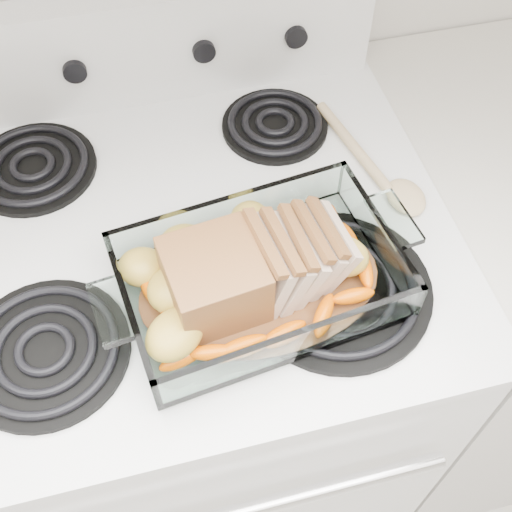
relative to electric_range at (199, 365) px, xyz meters
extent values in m
cube|color=white|center=(0.00, 0.00, -0.02)|extent=(0.76, 0.65, 0.92)
cube|color=white|center=(0.00, 0.00, 0.44)|extent=(0.78, 0.67, 0.02)
cube|color=white|center=(0.00, 0.29, 0.54)|extent=(0.76, 0.06, 0.18)
cylinder|color=black|center=(-0.19, -0.16, 0.46)|extent=(0.21, 0.21, 0.01)
cylinder|color=black|center=(0.19, -0.16, 0.46)|extent=(0.25, 0.25, 0.01)
cylinder|color=black|center=(-0.19, 0.16, 0.46)|extent=(0.19, 0.19, 0.01)
cylinder|color=black|center=(0.19, 0.16, 0.46)|extent=(0.17, 0.17, 0.01)
cylinder|color=black|center=(-0.10, 0.26, 0.54)|extent=(0.04, 0.02, 0.04)
cylinder|color=black|center=(0.10, 0.26, 0.54)|extent=(0.04, 0.02, 0.04)
cylinder|color=black|center=(0.25, 0.26, 0.54)|extent=(0.04, 0.02, 0.04)
cube|color=silver|center=(0.66, 0.00, -0.03)|extent=(0.55, 0.65, 0.90)
cube|color=silver|center=(0.09, -0.14, 0.47)|extent=(0.34, 0.23, 0.01)
cube|color=silver|center=(0.09, -0.25, 0.50)|extent=(0.34, 0.01, 0.06)
cube|color=silver|center=(0.09, -0.03, 0.50)|extent=(0.34, 0.01, 0.06)
cube|color=silver|center=(-0.08, -0.14, 0.50)|extent=(0.01, 0.23, 0.06)
cube|color=silver|center=(0.26, -0.14, 0.50)|extent=(0.01, 0.23, 0.06)
cylinder|color=brown|center=(0.09, -0.14, 0.47)|extent=(0.20, 0.20, 0.00)
cube|color=brown|center=(0.03, -0.14, 0.52)|extent=(0.11, 0.11, 0.09)
cube|color=beige|center=(0.09, -0.14, 0.51)|extent=(0.04, 0.11, 0.09)
cube|color=beige|center=(0.12, -0.14, 0.51)|extent=(0.05, 0.11, 0.08)
cube|color=beige|center=(0.14, -0.14, 0.51)|extent=(0.05, 0.10, 0.08)
cube|color=beige|center=(0.16, -0.14, 0.51)|extent=(0.05, 0.10, 0.07)
cube|color=beige|center=(0.18, -0.14, 0.51)|extent=(0.05, 0.10, 0.07)
ellipsoid|color=#EA6100|center=(-0.06, -0.22, 0.48)|extent=(0.06, 0.02, 0.02)
ellipsoid|color=#EA6100|center=(0.21, -0.22, 0.48)|extent=(0.06, 0.02, 0.02)
ellipsoid|color=#EA6100|center=(0.25, -0.12, 0.48)|extent=(0.06, 0.02, 0.02)
ellipsoid|color=#EA6100|center=(-0.07, -0.10, 0.48)|extent=(0.06, 0.02, 0.02)
ellipsoid|color=#B18821|center=(-0.07, -0.06, 0.49)|extent=(0.07, 0.06, 0.05)
ellipsoid|color=#B18821|center=(0.11, -0.05, 0.49)|extent=(0.07, 0.06, 0.05)
ellipsoid|color=#B18821|center=(0.22, -0.16, 0.49)|extent=(0.07, 0.06, 0.05)
cylinder|color=beige|center=(0.29, 0.08, 0.46)|extent=(0.06, 0.20, 0.02)
ellipsoid|color=beige|center=(0.33, -0.04, 0.46)|extent=(0.06, 0.07, 0.02)
camera|label=1|loc=(-0.03, -0.58, 1.17)|focal=45.00mm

